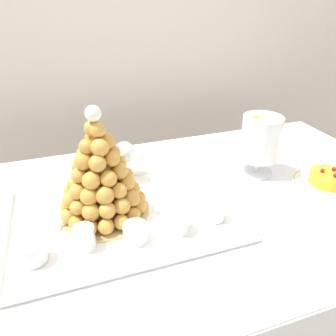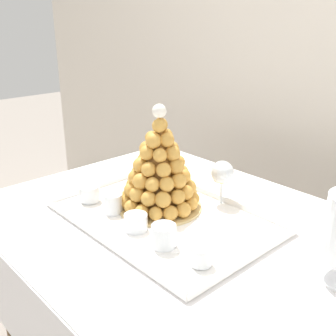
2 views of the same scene
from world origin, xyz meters
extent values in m
cylinder|color=brown|center=(-0.66, -0.35, 0.36)|extent=(0.04, 0.04, 0.72)
cylinder|color=brown|center=(-0.66, 0.35, 0.36)|extent=(0.04, 0.04, 0.72)
cube|color=brown|center=(0.00, 0.00, 0.73)|extent=(1.45, 0.82, 0.02)
cube|color=white|center=(0.00, 0.00, 0.74)|extent=(1.51, 0.88, 0.00)
cube|color=white|center=(0.00, 0.44, 0.60)|extent=(1.51, 0.01, 0.27)
cube|color=white|center=(-0.75, 0.00, 0.60)|extent=(0.01, 0.88, 0.27)
cube|color=white|center=(-0.22, -0.02, 0.74)|extent=(0.61, 0.42, 0.01)
cube|color=white|center=(-0.22, -0.23, 0.76)|extent=(0.61, 0.01, 0.02)
cube|color=white|center=(-0.22, 0.18, 0.76)|extent=(0.61, 0.01, 0.02)
cube|color=white|center=(-0.53, -0.02, 0.76)|extent=(0.01, 0.42, 0.02)
cube|color=white|center=(0.08, -0.02, 0.76)|extent=(0.01, 0.42, 0.02)
cylinder|color=white|center=(-0.22, -0.02, 0.75)|extent=(0.38, 0.38, 0.00)
cylinder|color=tan|center=(-0.27, 0.01, 0.75)|extent=(0.25, 0.25, 0.01)
cone|color=#B07731|center=(-0.27, 0.01, 0.89)|extent=(0.17, 0.17, 0.26)
sphere|color=gold|center=(-0.17, 0.01, 0.78)|extent=(0.05, 0.05, 0.05)
sphere|color=gold|center=(-0.18, 0.05, 0.78)|extent=(0.04, 0.04, 0.04)
sphere|color=gold|center=(-0.21, 0.08, 0.78)|extent=(0.04, 0.04, 0.04)
sphere|color=gold|center=(-0.24, 0.10, 0.78)|extent=(0.05, 0.05, 0.05)
sphere|color=gold|center=(-0.28, 0.11, 0.78)|extent=(0.04, 0.04, 0.04)
sphere|color=gold|center=(-0.32, 0.09, 0.78)|extent=(0.05, 0.05, 0.05)
sphere|color=gold|center=(-0.35, 0.07, 0.78)|extent=(0.05, 0.05, 0.05)
sphere|color=gold|center=(-0.37, 0.03, 0.78)|extent=(0.04, 0.04, 0.04)
sphere|color=gold|center=(-0.37, -0.01, 0.78)|extent=(0.04, 0.04, 0.04)
sphere|color=gold|center=(-0.35, -0.05, 0.78)|extent=(0.04, 0.04, 0.04)
sphere|color=gold|center=(-0.32, -0.08, 0.78)|extent=(0.04, 0.04, 0.04)
sphere|color=gold|center=(-0.28, -0.09, 0.78)|extent=(0.04, 0.04, 0.04)
sphere|color=gold|center=(-0.24, -0.09, 0.78)|extent=(0.04, 0.04, 0.04)
sphere|color=gold|center=(-0.21, -0.07, 0.78)|extent=(0.04, 0.04, 0.04)
sphere|color=gold|center=(-0.18, -0.03, 0.78)|extent=(0.04, 0.04, 0.04)
sphere|color=gold|center=(-0.19, 0.04, 0.82)|extent=(0.04, 0.04, 0.04)
sphere|color=gold|center=(-0.22, 0.07, 0.82)|extent=(0.05, 0.05, 0.05)
sphere|color=gold|center=(-0.25, 0.09, 0.82)|extent=(0.04, 0.04, 0.04)
sphere|color=gold|center=(-0.29, 0.09, 0.82)|extent=(0.04, 0.04, 0.04)
sphere|color=gold|center=(-0.33, 0.07, 0.82)|extent=(0.04, 0.04, 0.04)
sphere|color=gold|center=(-0.35, 0.04, 0.82)|extent=(0.04, 0.04, 0.04)
sphere|color=gold|center=(-0.36, 0.00, 0.82)|extent=(0.05, 0.05, 0.05)
sphere|color=gold|center=(-0.34, -0.04, 0.82)|extent=(0.04, 0.04, 0.04)
sphere|color=gold|center=(-0.31, -0.07, 0.82)|extent=(0.05, 0.05, 0.05)
sphere|color=gold|center=(-0.27, -0.08, 0.82)|extent=(0.04, 0.04, 0.04)
sphere|color=gold|center=(-0.23, -0.07, 0.82)|extent=(0.04, 0.04, 0.04)
sphere|color=gold|center=(-0.20, -0.04, 0.82)|extent=(0.05, 0.05, 0.05)
sphere|color=gold|center=(-0.19, 0.00, 0.82)|extent=(0.04, 0.04, 0.04)
sphere|color=gold|center=(-0.22, 0.05, 0.86)|extent=(0.04, 0.04, 0.04)
sphere|color=gold|center=(-0.25, 0.07, 0.85)|extent=(0.04, 0.04, 0.04)
sphere|color=gold|center=(-0.29, 0.07, 0.86)|extent=(0.04, 0.04, 0.04)
sphere|color=gold|center=(-0.32, 0.05, 0.85)|extent=(0.04, 0.04, 0.04)
sphere|color=gold|center=(-0.34, 0.02, 0.85)|extent=(0.04, 0.04, 0.04)
sphere|color=gold|center=(-0.34, -0.02, 0.85)|extent=(0.04, 0.04, 0.04)
sphere|color=gold|center=(-0.31, -0.05, 0.85)|extent=(0.05, 0.05, 0.05)
sphere|color=gold|center=(-0.27, -0.06, 0.85)|extent=(0.05, 0.05, 0.05)
sphere|color=gold|center=(-0.23, -0.05, 0.85)|extent=(0.04, 0.04, 0.04)
sphere|color=gold|center=(-0.21, -0.02, 0.85)|extent=(0.04, 0.04, 0.04)
sphere|color=gold|center=(-0.20, 0.02, 0.86)|extent=(0.05, 0.05, 0.05)
sphere|color=gold|center=(-0.24, 0.06, 0.89)|extent=(0.04, 0.04, 0.04)
sphere|color=gold|center=(-0.29, 0.06, 0.89)|extent=(0.04, 0.04, 0.04)
sphere|color=gold|center=(-0.32, 0.03, 0.89)|extent=(0.04, 0.04, 0.04)
sphere|color=gold|center=(-0.33, -0.01, 0.89)|extent=(0.04, 0.04, 0.04)
sphere|color=gold|center=(-0.30, -0.04, 0.89)|extent=(0.05, 0.05, 0.05)
sphere|color=gold|center=(-0.26, -0.05, 0.89)|extent=(0.04, 0.04, 0.04)
sphere|color=gold|center=(-0.22, -0.02, 0.89)|extent=(0.04, 0.04, 0.04)
sphere|color=gold|center=(-0.22, 0.02, 0.89)|extent=(0.05, 0.05, 0.05)
sphere|color=gold|center=(-0.27, 0.05, 0.93)|extent=(0.04, 0.04, 0.04)
sphere|color=gold|center=(-0.30, 0.03, 0.93)|extent=(0.04, 0.04, 0.04)
sphere|color=gold|center=(-0.31, -0.01, 0.93)|extent=(0.05, 0.05, 0.05)
sphere|color=gold|center=(-0.28, -0.03, 0.93)|extent=(0.04, 0.04, 0.04)
sphere|color=gold|center=(-0.24, -0.02, 0.93)|extent=(0.04, 0.04, 0.04)
sphere|color=gold|center=(-0.23, 0.02, 0.93)|extent=(0.05, 0.05, 0.05)
sphere|color=gold|center=(-0.28, 0.03, 0.97)|extent=(0.05, 0.05, 0.05)
sphere|color=gold|center=(-0.30, 0.00, 0.97)|extent=(0.04, 0.04, 0.04)
sphere|color=gold|center=(-0.27, -0.02, 0.97)|extent=(0.05, 0.05, 0.05)
sphere|color=gold|center=(-0.25, 0.01, 0.97)|extent=(0.04, 0.04, 0.04)
sphere|color=gold|center=(-0.28, 0.02, 1.00)|extent=(0.04, 0.04, 0.04)
sphere|color=gold|center=(-0.27, 0.00, 1.01)|extent=(0.04, 0.04, 0.04)
sphere|color=white|center=(-0.27, 0.01, 1.05)|extent=(0.04, 0.04, 0.04)
cylinder|color=silver|center=(-0.46, -0.12, 0.77)|extent=(0.06, 0.06, 0.05)
cylinder|color=gold|center=(-0.46, -0.12, 0.76)|extent=(0.06, 0.06, 0.02)
cylinder|color=#EAC166|center=(-0.46, -0.12, 0.78)|extent=(0.06, 0.06, 0.01)
sphere|color=brown|center=(-0.46, -0.11, 0.79)|extent=(0.02, 0.02, 0.02)
cylinder|color=silver|center=(-0.34, -0.12, 0.78)|extent=(0.05, 0.05, 0.06)
cylinder|color=gold|center=(-0.34, -0.12, 0.76)|extent=(0.05, 0.05, 0.02)
cylinder|color=#EAC166|center=(-0.34, -0.12, 0.78)|extent=(0.05, 0.05, 0.02)
sphere|color=brown|center=(-0.34, -0.12, 0.80)|extent=(0.02, 0.02, 0.02)
cylinder|color=silver|center=(-0.22, -0.13, 0.77)|extent=(0.06, 0.06, 0.05)
cylinder|color=brown|center=(-0.22, -0.13, 0.76)|extent=(0.06, 0.06, 0.02)
cylinder|color=#8C603D|center=(-0.22, -0.13, 0.78)|extent=(0.06, 0.06, 0.01)
sphere|color=brown|center=(-0.22, -0.13, 0.79)|extent=(0.02, 0.02, 0.02)
cylinder|color=silver|center=(-0.10, -0.13, 0.78)|extent=(0.06, 0.06, 0.06)
cylinder|color=#F4EAC6|center=(-0.10, -0.13, 0.76)|extent=(0.06, 0.06, 0.02)
cylinder|color=white|center=(-0.10, -0.13, 0.78)|extent=(0.06, 0.06, 0.02)
sphere|color=brown|center=(-0.10, -0.13, 0.80)|extent=(0.02, 0.02, 0.02)
cylinder|color=silver|center=(0.01, -0.12, 0.77)|extent=(0.05, 0.05, 0.05)
cylinder|color=#F4EAC6|center=(0.01, -0.12, 0.76)|extent=(0.05, 0.05, 0.02)
cylinder|color=white|center=(0.01, -0.12, 0.78)|extent=(0.05, 0.05, 0.01)
sphere|color=brown|center=(0.01, -0.12, 0.79)|extent=(0.01, 0.01, 0.01)
cylinder|color=white|center=(-0.40, 0.01, 0.76)|extent=(0.09, 0.09, 0.02)
cylinder|color=#F2CC59|center=(-0.40, 0.01, 0.77)|extent=(0.08, 0.08, 0.00)
cylinder|color=silver|center=(-0.17, 0.17, 0.74)|extent=(0.06, 0.06, 0.00)
cylinder|color=silver|center=(-0.17, 0.17, 0.78)|extent=(0.01, 0.01, 0.07)
sphere|color=silver|center=(-0.17, 0.17, 0.85)|extent=(0.07, 0.07, 0.07)
cylinder|color=#EAE08C|center=(-0.17, 0.17, 0.84)|extent=(0.05, 0.05, 0.03)
camera|label=1|loc=(-0.34, -0.75, 1.31)|focal=34.33mm
camera|label=2|loc=(0.57, -0.72, 1.30)|focal=43.76mm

